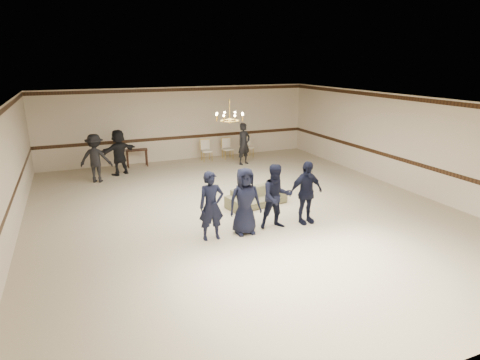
% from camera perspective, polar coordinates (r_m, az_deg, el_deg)
% --- Properties ---
extents(room, '(12.01, 14.01, 3.21)m').
position_cam_1_polar(room, '(11.51, 0.37, 3.09)').
color(room, beige).
rests_on(room, ground).
extents(chair_rail, '(12.00, 0.02, 0.14)m').
position_cam_1_polar(chair_rail, '(18.13, -8.41, 6.01)').
color(chair_rail, '#351F0F').
rests_on(chair_rail, wall_back).
extents(crown_molding, '(12.00, 0.02, 0.14)m').
position_cam_1_polar(crown_molding, '(17.86, -8.70, 12.57)').
color(crown_molding, '#351F0F').
rests_on(crown_molding, wall_back).
extents(chandelier, '(0.94, 0.94, 0.89)m').
position_cam_1_polar(chandelier, '(12.20, -1.49, 9.94)').
color(chandelier, gold).
rests_on(chandelier, ceiling).
extents(boy_a, '(0.66, 0.45, 1.74)m').
position_cam_1_polar(boy_a, '(9.88, -4.09, -3.70)').
color(boy_a, black).
rests_on(boy_a, floor).
extents(boy_b, '(0.88, 0.60, 1.74)m').
position_cam_1_polar(boy_b, '(10.19, 0.71, -3.02)').
color(boy_b, black).
rests_on(boy_b, floor).
extents(boy_c, '(0.93, 0.77, 1.74)m').
position_cam_1_polar(boy_c, '(10.56, 5.19, -2.37)').
color(boy_c, black).
rests_on(boy_c, floor).
extents(boy_d, '(1.04, 0.47, 1.74)m').
position_cam_1_polar(boy_d, '(10.99, 9.35, -1.76)').
color(boy_d, black).
rests_on(boy_d, floor).
extents(settee, '(2.01, 1.11, 0.55)m').
position_cam_1_polar(settee, '(12.32, 2.34, -2.41)').
color(settee, brown).
rests_on(settee, floor).
extents(adult_left, '(1.30, 1.00, 1.78)m').
position_cam_1_polar(adult_left, '(15.47, -19.84, 2.92)').
color(adult_left, black).
rests_on(adult_left, floor).
extents(adult_mid, '(1.71, 1.19, 1.78)m').
position_cam_1_polar(adult_mid, '(16.22, -16.83, 3.80)').
color(adult_mid, black).
rests_on(adult_mid, floor).
extents(adult_right, '(0.76, 0.63, 1.78)m').
position_cam_1_polar(adult_right, '(17.10, 0.57, 5.16)').
color(adult_right, black).
rests_on(adult_right, floor).
extents(banquet_chair_left, '(0.49, 0.49, 0.93)m').
position_cam_1_polar(banquet_chair_left, '(17.82, -4.77, 4.18)').
color(banquet_chair_left, beige).
rests_on(banquet_chair_left, floor).
extents(banquet_chair_mid, '(0.46, 0.46, 0.93)m').
position_cam_1_polar(banquet_chair_mid, '(18.14, -1.76, 4.46)').
color(banquet_chair_mid, beige).
rests_on(banquet_chair_mid, floor).
extents(banquet_chair_right, '(0.45, 0.45, 0.93)m').
position_cam_1_polar(banquet_chair_right, '(18.52, 1.13, 4.71)').
color(banquet_chair_right, beige).
rests_on(banquet_chair_right, floor).
extents(console_table, '(0.90, 0.44, 0.74)m').
position_cam_1_polar(console_table, '(17.37, -14.43, 3.06)').
color(console_table, '#321A10').
rests_on(console_table, floor).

